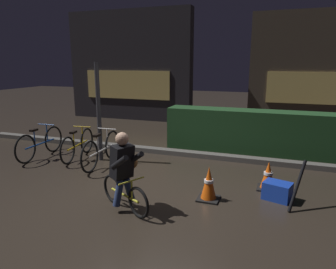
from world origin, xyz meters
name	(u,v)px	position (x,y,z in m)	size (l,w,h in m)	color
ground_plane	(147,188)	(0.00, 0.00, 0.00)	(40.00, 40.00, 0.00)	#2D261E
sidewalk_curb	(182,153)	(0.00, 2.20, 0.06)	(12.00, 0.24, 0.12)	#56544F
hedge_row	(261,132)	(1.80, 3.10, 0.54)	(4.80, 0.70, 1.09)	#214723
storefront_left	(130,66)	(-3.55, 6.50, 2.11)	(5.12, 0.54, 4.25)	#262328
storefront_right	(313,70)	(3.21, 7.20, 2.00)	(4.27, 0.54, 4.01)	#42382D
street_post	(99,113)	(-1.71, 1.20, 1.14)	(0.10, 0.10, 2.28)	#2D2D33
parked_bike_leftmost	(40,143)	(-3.21, 0.90, 0.35)	(0.46, 1.68, 0.77)	black
parked_bike_left_mid	(78,145)	(-2.31, 1.14, 0.33)	(0.46, 1.58, 0.73)	black
parked_bike_center_left	(102,150)	(-1.48, 0.87, 0.36)	(0.46, 1.72, 0.79)	black
traffic_cone_near	(209,184)	(1.18, -0.10, 0.28)	(0.36, 0.36, 0.58)	black
traffic_cone_far	(268,176)	(2.10, 0.70, 0.25)	(0.36, 0.36, 0.53)	black
blue_crate	(277,191)	(2.27, 0.30, 0.15)	(0.44, 0.32, 0.30)	#193DB7
cyclist	(124,171)	(0.01, -0.87, 0.63)	(1.07, 0.67, 1.25)	black
closed_umbrella	(297,186)	(2.55, 0.05, 0.38)	(0.05, 0.05, 0.85)	black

